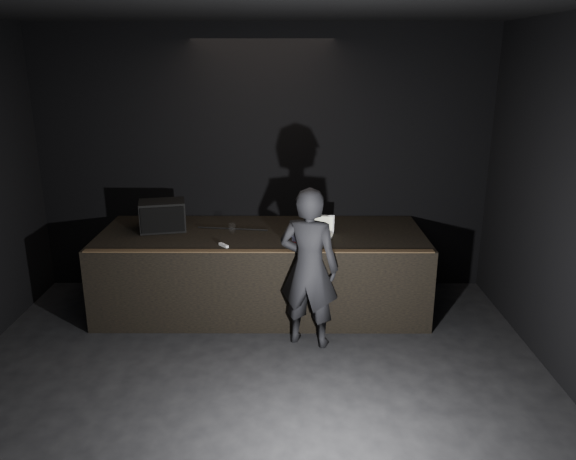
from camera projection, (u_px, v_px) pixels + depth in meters
The scene contains 11 objects.
ground at pixel (247, 446), 4.63m from camera, with size 7.00×7.00×0.00m, color black.
room_walls at pixel (241, 210), 4.04m from camera, with size 6.10×7.10×3.52m.
stage_riser at pixel (262, 270), 7.09m from camera, with size 4.00×1.50×1.00m, color black.
riser_lip at pixel (259, 251), 6.27m from camera, with size 3.92×0.10×0.01m, color brown.
stage_monitor at pixel (162, 216), 6.99m from camera, with size 0.63×0.52×0.37m.
cable at pixel (233, 229), 7.06m from camera, with size 0.02×0.02×0.90m, color black.
laptop at pixel (321, 229), 6.87m from camera, with size 0.36×0.33×0.22m.
beer_can at pixel (295, 238), 6.43m from camera, with size 0.08×0.08×0.18m.
plastic_cup at pixel (232, 228), 6.94m from camera, with size 0.09×0.09×0.11m, color white.
wii_remote at pixel (224, 245), 6.42m from camera, with size 0.04×0.16×0.03m, color silver.
person at pixel (309, 268), 6.07m from camera, with size 0.65×0.43×1.79m, color black.
Camera 1 is at (0.35, -3.90, 3.08)m, focal length 35.00 mm.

